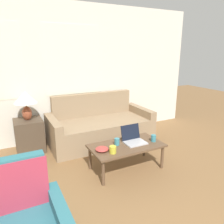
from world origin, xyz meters
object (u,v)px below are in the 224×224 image
couch (99,127)px  coffee_table (126,147)px  laptop (133,139)px  snack_bowl (102,149)px  cup_white (113,150)px  cup_navy (153,138)px  cup_yellow (117,142)px  table_lamp (26,100)px

couch → coffee_table: couch is taller
laptop → snack_bowl: laptop is taller
cup_white → snack_bowl: cup_white is taller
couch → coffee_table: bearing=-93.5°
couch → cup_navy: (0.36, -1.24, 0.17)m
cup_yellow → snack_bowl: (-0.28, -0.08, -0.02)m
table_lamp → cup_white: bearing=-57.7°
cup_white → couch: bearing=74.0°
cup_white → table_lamp: bearing=122.3°
couch → laptop: size_ratio=6.19×
couch → coffee_table: 1.16m
snack_bowl → coffee_table: bearing=2.5°
cup_white → laptop: bearing=22.5°
laptop → cup_navy: (0.29, -0.12, -0.00)m
cup_navy → cup_white: size_ratio=1.06×
cup_navy → cup_yellow: size_ratio=1.02×
table_lamp → couch: bearing=-5.9°
couch → snack_bowl: bearing=-112.1°
table_lamp → laptop: 1.91m
cup_yellow → cup_white: cup_yellow is taller
cup_white → snack_bowl: (-0.10, 0.13, -0.02)m
cup_navy → snack_bowl: 0.84m
table_lamp → cup_navy: table_lamp is taller
couch → snack_bowl: size_ratio=10.50×
couch → cup_yellow: bearing=-100.3°
cup_navy → snack_bowl: size_ratio=0.57×
couch → cup_navy: bearing=-73.8°
couch → cup_yellow: 1.13m
table_lamp → coffee_table: table_lamp is taller
cup_yellow → laptop: bearing=-4.2°
couch → cup_white: bearing=-106.0°
couch → cup_white: size_ratio=19.57×
coffee_table → cup_navy: bearing=-10.4°
table_lamp → cup_navy: (1.64, -1.37, -0.49)m
cup_yellow → cup_white: size_ratio=1.04×
coffee_table → snack_bowl: snack_bowl is taller
table_lamp → coffee_table: (1.21, -1.29, -0.58)m
cup_yellow → coffee_table: bearing=-24.9°
table_lamp → laptop: (1.35, -1.25, -0.49)m
coffee_table → laptop: (0.14, 0.04, 0.10)m
couch → table_lamp: bearing=174.1°
laptop → cup_navy: 0.31m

